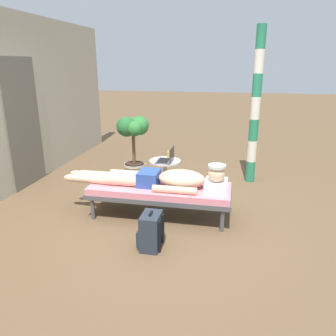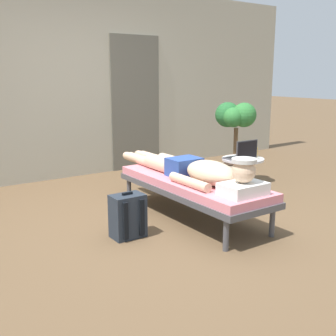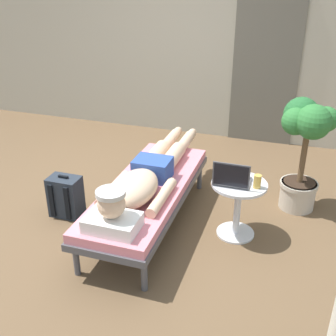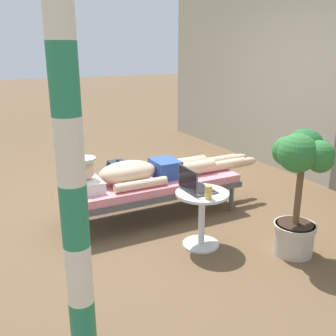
# 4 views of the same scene
# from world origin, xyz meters

# --- Properties ---
(ground_plane) EXTENTS (40.00, 40.00, 0.00)m
(ground_plane) POSITION_xyz_m (0.00, 0.00, 0.00)
(ground_plane) COLOR brown
(house_wall_back) EXTENTS (7.60, 0.20, 2.70)m
(house_wall_back) POSITION_xyz_m (0.23, 2.38, 1.35)
(house_wall_back) COLOR #B2AD99
(house_wall_back) RESTS_ON ground
(house_door_panel) EXTENTS (0.84, 0.03, 2.04)m
(house_door_panel) POSITION_xyz_m (0.95, 2.27, 1.02)
(house_door_panel) COLOR #625F54
(house_door_panel) RESTS_ON ground
(lounge_chair) EXTENTS (0.67, 1.86, 0.42)m
(lounge_chair) POSITION_xyz_m (0.23, -0.12, 0.35)
(lounge_chair) COLOR #4C4C51
(lounge_chair) RESTS_ON ground
(person_reclining) EXTENTS (0.53, 2.17, 0.33)m
(person_reclining) POSITION_xyz_m (0.23, -0.18, 0.52)
(person_reclining) COLOR white
(person_reclining) RESTS_ON lounge_chair
(side_table) EXTENTS (0.48, 0.48, 0.52)m
(side_table) POSITION_xyz_m (1.03, -0.02, 0.36)
(side_table) COLOR silver
(side_table) RESTS_ON ground
(laptop) EXTENTS (0.31, 0.24, 0.23)m
(laptop) POSITION_xyz_m (0.97, -0.07, 0.58)
(laptop) COLOR #4C4C51
(laptop) RESTS_ON side_table
(drink_glass) EXTENTS (0.06, 0.06, 0.12)m
(drink_glass) POSITION_xyz_m (1.18, -0.05, 0.58)
(drink_glass) COLOR gold
(drink_glass) RESTS_ON side_table
(backpack) EXTENTS (0.30, 0.26, 0.42)m
(backpack) POSITION_xyz_m (-0.58, -0.20, 0.20)
(backpack) COLOR #262D38
(backpack) RESTS_ON ground
(potted_plant) EXTENTS (0.50, 0.52, 1.10)m
(potted_plant) POSITION_xyz_m (1.53, 0.64, 0.73)
(potted_plant) COLOR #BFB29E
(potted_plant) RESTS_ON ground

